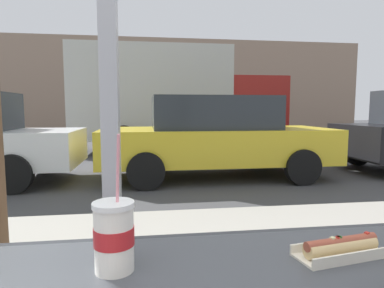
{
  "coord_description": "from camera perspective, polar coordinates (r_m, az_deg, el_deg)",
  "views": [
    {
      "loc": [
        0.1,
        -0.92,
        1.34
      ],
      "look_at": [
        0.63,
        2.84,
        0.94
      ],
      "focal_mm": 30.98,
      "sensor_mm": 36.0,
      "label": 1
    }
  ],
  "objects": [
    {
      "name": "ground_plane",
      "position": [
        9.02,
        -8.6,
        -2.66
      ],
      "size": [
        60.0,
        60.0,
        0.0
      ],
      "primitive_type": "plane",
      "color": "#424244"
    },
    {
      "name": "sidewalk_strip",
      "position": [
        2.83,
        -9.88,
        -21.03
      ],
      "size": [
        16.0,
        2.8,
        0.12
      ],
      "primitive_type": "cube",
      "color": "#9E998E",
      "rests_on": "ground"
    },
    {
      "name": "building_facade_far",
      "position": [
        21.15,
        -8.42,
        9.92
      ],
      "size": [
        28.0,
        1.2,
        5.66
      ],
      "primitive_type": "cube",
      "color": "gray",
      "rests_on": "ground"
    },
    {
      "name": "soda_cup_left",
      "position": [
        0.81,
        -13.28,
        -15.04
      ],
      "size": [
        0.1,
        0.1,
        0.32
      ],
      "color": "white",
      "rests_on": "window_counter"
    },
    {
      "name": "hotdog_tray_near",
      "position": [
        0.97,
        24.25,
        -15.94
      ],
      "size": [
        0.25,
        0.13,
        0.05
      ],
      "color": "beige",
      "rests_on": "window_counter"
    },
    {
      "name": "parked_car_yellow",
      "position": [
        6.54,
        3.98,
        1.37
      ],
      "size": [
        4.46,
        1.99,
        1.59
      ],
      "color": "gold",
      "rests_on": "ground"
    },
    {
      "name": "box_truck",
      "position": [
        10.59,
        -3.33,
        7.95
      ],
      "size": [
        6.47,
        2.44,
        3.21
      ],
      "color": "beige",
      "rests_on": "ground"
    }
  ]
}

